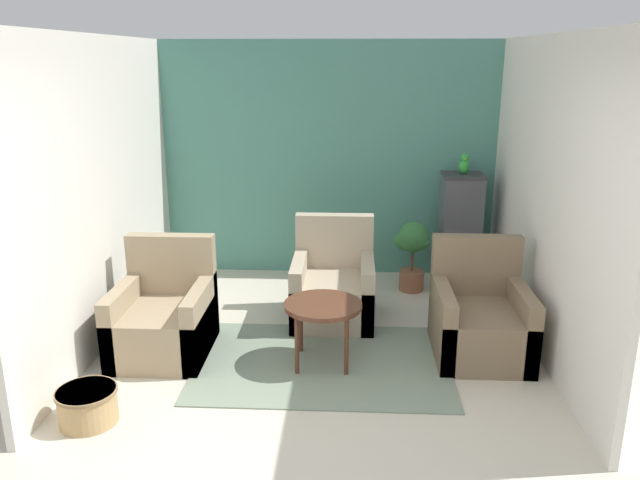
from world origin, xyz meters
The scene contains 13 objects.
ground_plane centered at (0.00, 0.00, 0.00)m, with size 20.00×20.00×0.00m, color beige.
wall_back_accent centered at (0.00, 3.68, 1.32)m, with size 3.87×0.06×2.64m.
wall_left centered at (-1.91, 1.83, 1.32)m, with size 0.06×3.65×2.64m.
wall_right centered at (1.91, 1.83, 1.32)m, with size 0.06×3.65×2.64m.
area_rug centered at (0.05, 1.32, 0.01)m, with size 2.10×1.48×0.01m.
coffee_table centered at (0.05, 1.32, 0.48)m, with size 0.64×0.64×0.54m.
armchair_left centered at (-1.32, 1.47, 0.30)m, with size 0.77×0.87×0.96m.
armchair_right centered at (1.38, 1.58, 0.30)m, with size 0.77×0.87×0.96m.
armchair_middle centered at (0.10, 2.28, 0.30)m, with size 0.77×0.87×0.96m.
birdcage centered at (1.46, 3.29, 0.61)m, with size 0.50×0.50×1.25m.
parrot centered at (1.46, 3.29, 1.36)m, with size 0.11×0.19×0.23m.
potted_plant centered at (0.93, 3.08, 0.47)m, with size 0.37×0.33×0.77m.
wicker_basket centered at (-1.54, 0.37, 0.14)m, with size 0.42×0.42×0.25m.
Camera 1 is at (0.27, -3.37, 2.46)m, focal length 35.00 mm.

